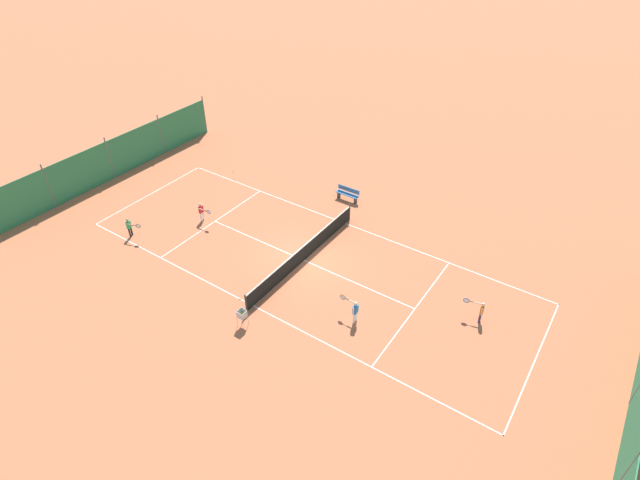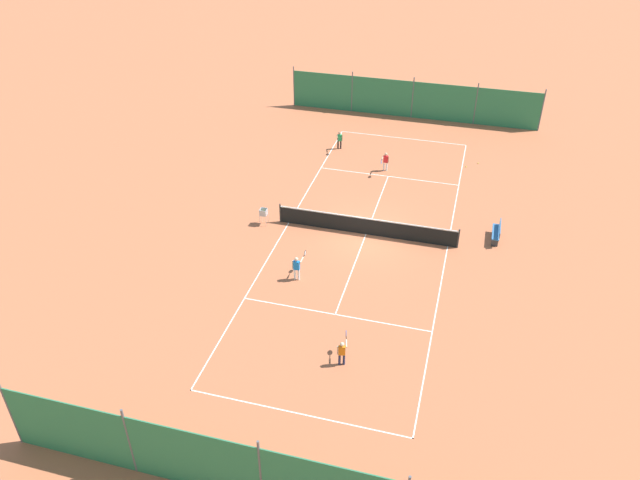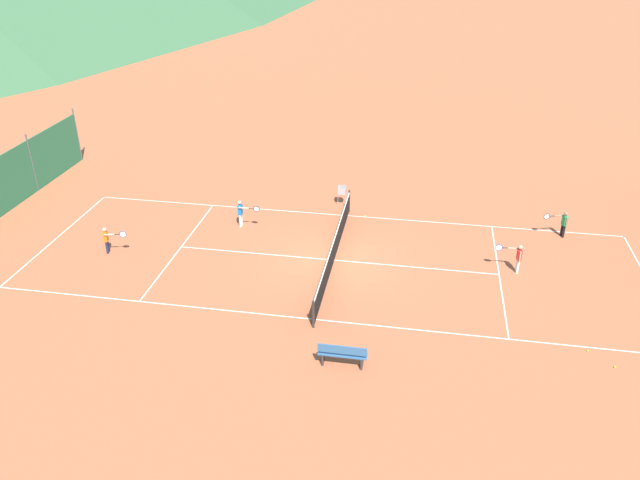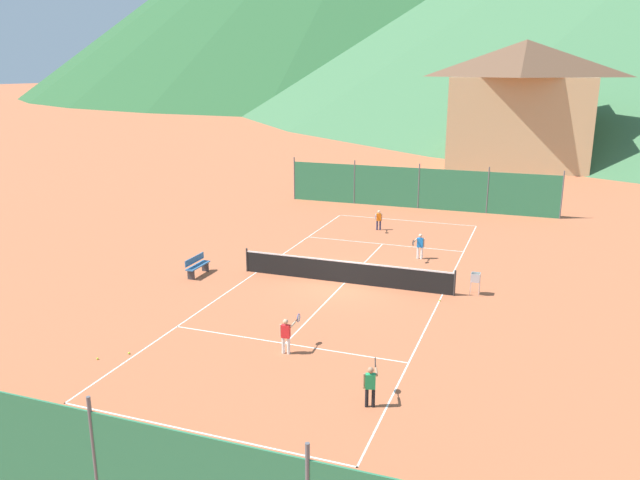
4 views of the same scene
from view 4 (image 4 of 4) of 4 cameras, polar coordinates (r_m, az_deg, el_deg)
The scene contains 15 objects.
ground_plane at distance 26.29m, azimuth 2.27°, elevation -3.93°, with size 600.00×600.00×0.00m, color #B7603D.
court_line_markings at distance 26.29m, azimuth 2.27°, elevation -3.92°, with size 8.25×23.85×0.01m.
tennis_net at distance 26.13m, azimuth 2.29°, elevation -2.89°, with size 9.18×0.08×1.06m.
windscreen_fence_far at distance 40.54m, azimuth 9.01°, elevation 4.70°, with size 17.28×0.08×2.90m.
windscreen_fence_near at distance 13.30m, azimuth -19.77°, elevation -19.33°, with size 17.28×0.08×2.90m.
player_near_service at distance 19.80m, azimuth -3.07°, elevation -8.48°, with size 0.40×0.99×1.17m.
player_far_baseline at distance 29.67m, azimuth 9.11°, elevation -0.41°, with size 0.42×1.02×1.22m.
player_far_service at distance 34.76m, azimuth 5.38°, elevation 1.96°, with size 0.37×0.99×1.12m.
player_near_baseline at distance 16.94m, azimuth 4.65°, elevation -12.88°, with size 0.38×1.02×1.15m.
tennis_ball_service_box at distance 24.67m, azimuth 10.89°, elevation -5.45°, with size 0.07×0.07×0.07m, color #CCE033.
tennis_ball_by_net_left at distance 20.79m, azimuth -19.68°, elevation -10.18°, with size 0.07×0.07×0.07m, color #CCE033.
tennis_ball_alley_right at distance 20.85m, azimuth -17.06°, elevation -9.86°, with size 0.07×0.07×0.07m, color #CCE033.
ball_hopper at distance 25.49m, azimuth 14.04°, elevation -3.46°, with size 0.36×0.36×0.89m.
courtside_bench at distance 27.60m, azimuth -11.17°, elevation -2.28°, with size 0.36×1.50×0.84m.
alpine_chalet at distance 60.54m, azimuth 18.01°, elevation 11.93°, with size 13.00×10.00×11.20m.
Camera 4 is at (7.47, -23.66, 8.68)m, focal length 35.00 mm.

